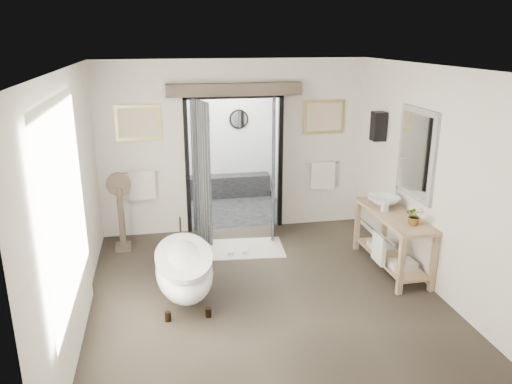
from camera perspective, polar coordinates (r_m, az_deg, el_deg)
ground_plane at (r=6.63m, az=1.02°, el=-11.92°), size 5.00×5.00×0.00m
room_shell at (r=5.82m, az=1.01°, el=3.62°), size 4.52×5.02×2.91m
shower_room at (r=9.99m, az=-3.75°, el=3.87°), size 2.22×2.01×2.51m
back_wall_dressing at (r=8.23m, az=-2.31°, el=5.62°), size 3.82×0.79×2.52m
clawfoot_tub at (r=6.55m, az=-8.20°, el=-8.60°), size 0.73×1.64×0.80m
vanity at (r=7.42m, az=15.22°, el=-4.91°), size 0.57×1.60×0.85m
pedestal_mirror at (r=8.06m, az=-15.15°, el=-2.78°), size 0.37×0.24×1.27m
rug at (r=8.00m, az=-1.23°, el=-6.46°), size 1.26×0.89×0.01m
slippers at (r=7.85m, az=-2.10°, el=-6.72°), size 0.35×0.25×0.05m
basin at (r=7.51m, az=14.49°, el=-1.11°), size 0.57×0.57×0.16m
plant at (r=6.90m, az=17.70°, el=-2.58°), size 0.30×0.28×0.27m
soap_bottle_a at (r=7.32m, az=14.52°, el=-1.47°), size 0.09×0.09×0.19m
soap_bottle_b at (r=7.81m, az=13.10°, el=-0.29°), size 0.16×0.16×0.16m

